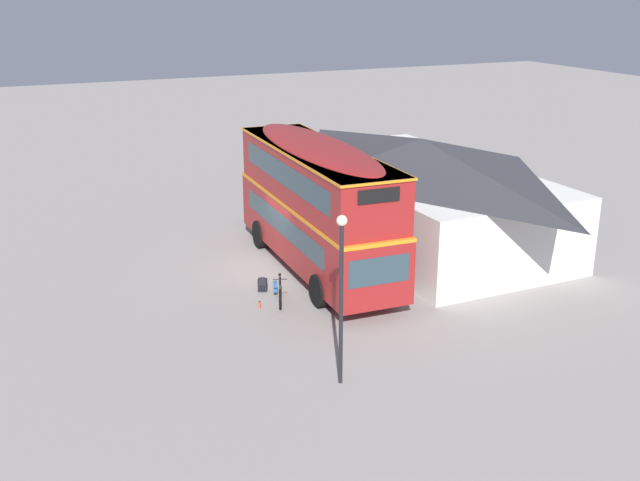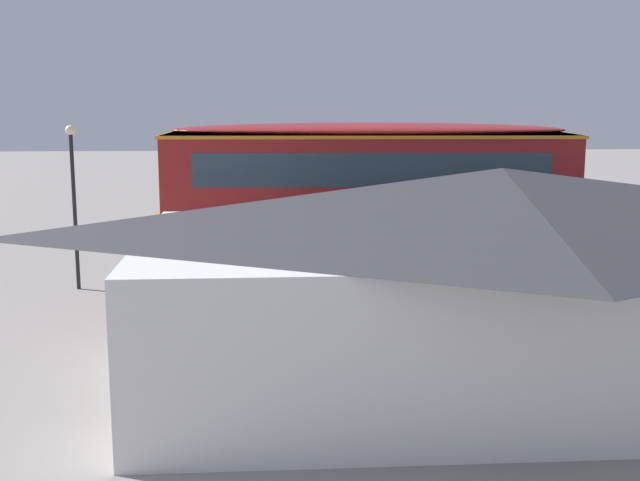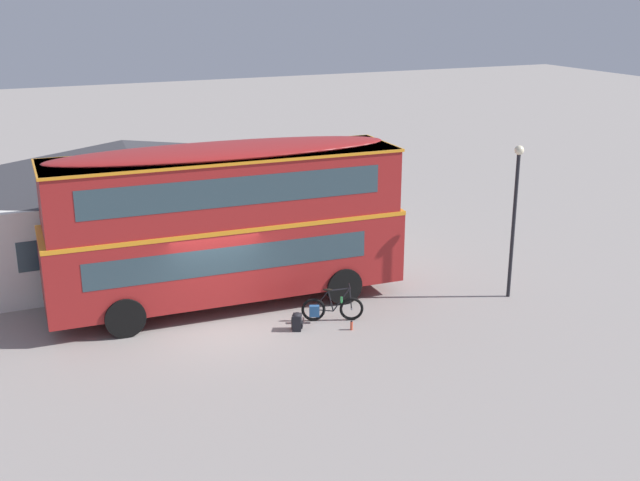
{
  "view_description": "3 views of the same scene",
  "coord_description": "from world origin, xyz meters",
  "px_view_note": "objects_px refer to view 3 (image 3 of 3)",
  "views": [
    {
      "loc": [
        24.85,
        -9.3,
        10.08
      ],
      "look_at": [
        2.83,
        0.61,
        1.9
      ],
      "focal_mm": 42.85,
      "sensor_mm": 36.0,
      "label": 1
    },
    {
      "loc": [
        2.99,
        21.42,
        5.45
      ],
      "look_at": [
        1.81,
        -0.45,
        1.51
      ],
      "focal_mm": 45.47,
      "sensor_mm": 36.0,
      "label": 2
    },
    {
      "loc": [
        -5.68,
        -19.65,
        8.95
      ],
      "look_at": [
        2.97,
        -0.15,
        2.15
      ],
      "focal_mm": 44.55,
      "sensor_mm": 36.0,
      "label": 3
    }
  ],
  "objects_px": {
    "double_decker_bus": "(226,218)",
    "water_bottle_red_squeeze": "(352,326)",
    "touring_bicycle": "(330,308)",
    "backpack_on_ground": "(297,321)",
    "street_lamp": "(515,205)"
  },
  "relations": [
    {
      "from": "water_bottle_red_squeeze",
      "to": "touring_bicycle",
      "type": "bearing_deg",
      "value": 108.8
    },
    {
      "from": "backpack_on_ground",
      "to": "street_lamp",
      "type": "xyz_separation_m",
      "value": [
        6.81,
        -0.3,
        2.61
      ]
    },
    {
      "from": "touring_bicycle",
      "to": "water_bottle_red_squeeze",
      "type": "relative_size",
      "value": 6.33
    },
    {
      "from": "water_bottle_red_squeeze",
      "to": "street_lamp",
      "type": "xyz_separation_m",
      "value": [
        5.45,
        0.3,
        2.75
      ]
    },
    {
      "from": "double_decker_bus",
      "to": "street_lamp",
      "type": "distance_m",
      "value": 8.45
    },
    {
      "from": "touring_bicycle",
      "to": "backpack_on_ground",
      "type": "relative_size",
      "value": 3.35
    },
    {
      "from": "backpack_on_ground",
      "to": "touring_bicycle",
      "type": "bearing_deg",
      "value": 10.42
    },
    {
      "from": "double_decker_bus",
      "to": "water_bottle_red_squeeze",
      "type": "relative_size",
      "value": 39.48
    },
    {
      "from": "touring_bicycle",
      "to": "water_bottle_red_squeeze",
      "type": "distance_m",
      "value": 0.88
    },
    {
      "from": "backpack_on_ground",
      "to": "street_lamp",
      "type": "distance_m",
      "value": 7.3
    },
    {
      "from": "double_decker_bus",
      "to": "touring_bicycle",
      "type": "distance_m",
      "value": 3.95
    },
    {
      "from": "touring_bicycle",
      "to": "backpack_on_ground",
      "type": "xyz_separation_m",
      "value": [
        -1.09,
        -0.2,
        -0.11
      ]
    },
    {
      "from": "backpack_on_ground",
      "to": "street_lamp",
      "type": "height_order",
      "value": "street_lamp"
    },
    {
      "from": "double_decker_bus",
      "to": "street_lamp",
      "type": "relative_size",
      "value": 2.23
    },
    {
      "from": "backpack_on_ground",
      "to": "street_lamp",
      "type": "bearing_deg",
      "value": -2.54
    }
  ]
}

